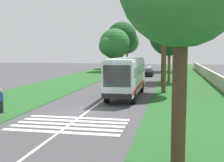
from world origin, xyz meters
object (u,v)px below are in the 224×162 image
(trailing_car_0, at_px, (119,75))
(roadside_tree_right_3, at_px, (168,41))
(roadside_tree_right_2, at_px, (163,12))
(coach_bus, at_px, (127,75))
(roadside_tree_left_3, at_px, (121,37))
(roadside_tree_right_0, at_px, (169,37))
(roadside_tree_left_2, at_px, (126,43))
(trailing_car_1, at_px, (148,72))
(utility_pole, at_px, (162,49))
(pedestrian, at_px, (1,101))
(roadside_tree_left_0, at_px, (114,45))

(trailing_car_0, bearing_deg, roadside_tree_right_3, -20.08)
(roadside_tree_right_2, bearing_deg, coach_bus, 135.00)
(roadside_tree_left_3, height_order, roadside_tree_right_0, roadside_tree_left_3)
(roadside_tree_left_2, bearing_deg, trailing_car_1, -164.59)
(trailing_car_0, distance_m, roadside_tree_right_2, 16.86)
(trailing_car_0, height_order, trailing_car_1, same)
(utility_pole, bearing_deg, trailing_car_0, 43.57)
(roadside_tree_right_0, xyz_separation_m, roadside_tree_right_2, (-11.33, 0.54, 2.01))
(roadside_tree_right_2, distance_m, utility_pole, 7.37)
(pedestrian, bearing_deg, roadside_tree_right_3, -13.73)
(roadside_tree_right_3, relative_size, utility_pole, 1.11)
(utility_pole, bearing_deg, roadside_tree_right_0, -8.59)
(trailing_car_1, xyz_separation_m, roadside_tree_right_2, (-20.68, -3.00, 7.71))
(trailing_car_0, relative_size, roadside_tree_right_3, 0.43)
(roadside_tree_left_0, xyz_separation_m, pedestrian, (-43.97, -0.15, -4.79))
(trailing_car_0, xyz_separation_m, roadside_tree_right_3, (19.43, -7.10, 5.82))
(utility_pole, distance_m, pedestrian, 22.24)
(roadside_tree_right_3, height_order, utility_pole, roadside_tree_right_3)
(utility_pole, bearing_deg, pedestrian, 150.90)
(coach_bus, xyz_separation_m, roadside_tree_right_3, (36.03, -3.52, 4.34))
(roadside_tree_right_0, bearing_deg, pedestrian, 154.67)
(trailing_car_0, distance_m, pedestrian, 26.43)
(roadside_tree_right_0, bearing_deg, trailing_car_1, 20.71)
(roadside_tree_left_0, xyz_separation_m, roadside_tree_right_2, (-31.19, -11.02, 2.69))
(roadside_tree_right_3, distance_m, pedestrian, 47.21)
(roadside_tree_left_2, bearing_deg, roadside_tree_left_0, -179.36)
(roadside_tree_right_2, relative_size, utility_pole, 1.27)
(roadside_tree_right_0, bearing_deg, roadside_tree_left_0, 30.21)
(roadside_tree_left_3, bearing_deg, roadside_tree_right_3, -129.34)
(roadside_tree_left_2, relative_size, pedestrian, 5.93)
(utility_pole, bearing_deg, roadside_tree_right_3, -1.02)
(roadside_tree_left_3, relative_size, pedestrian, 6.79)
(roadside_tree_left_0, height_order, roadside_tree_right_2, roadside_tree_right_2)
(roadside_tree_left_2, relative_size, utility_pole, 1.12)
(coach_bus, distance_m, trailing_car_1, 23.99)
(roadside_tree_left_2, height_order, roadside_tree_right_2, roadside_tree_right_2)
(roadside_tree_left_3, xyz_separation_m, utility_pole, (-35.88, -11.09, -3.00))
(trailing_car_1, height_order, pedestrian, pedestrian)
(roadside_tree_left_3, distance_m, roadside_tree_right_3, 15.00)
(roadside_tree_right_0, bearing_deg, roadside_tree_right_2, 177.27)
(roadside_tree_left_0, distance_m, roadside_tree_right_2, 33.19)
(roadside_tree_left_0, height_order, roadside_tree_right_0, roadside_tree_right_0)
(roadside_tree_left_0, height_order, pedestrian, roadside_tree_left_0)
(roadside_tree_left_0, height_order, roadside_tree_right_3, roadside_tree_right_3)
(trailing_car_0, distance_m, trailing_car_1, 8.29)
(coach_bus, bearing_deg, trailing_car_0, 12.16)
(roadside_tree_left_0, bearing_deg, roadside_tree_left_3, 1.45)
(roadside_tree_left_3, xyz_separation_m, pedestrian, (-55.02, -0.43, -6.77))
(trailing_car_0, distance_m, roadside_tree_right_3, 21.49)
(coach_bus, relative_size, trailing_car_1, 2.60)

